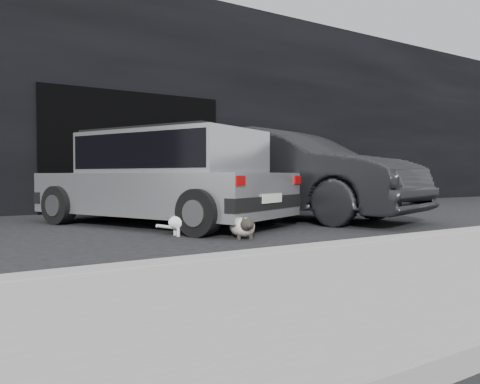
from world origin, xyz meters
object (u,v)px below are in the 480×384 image
silver_hatchback (166,174)px  cat_white (192,221)px  cat_siamese (243,227)px  second_car (285,174)px

silver_hatchback → cat_white: 1.50m
silver_hatchback → cat_siamese: bearing=-109.8°
silver_hatchback → second_car: second_car is taller
silver_hatchback → cat_white: (-0.22, -1.34, -0.62)m
second_car → cat_siamese: bearing=-156.8°
silver_hatchback → second_car: (2.29, -0.09, -0.00)m
silver_hatchback → second_car: 2.29m
cat_white → silver_hatchback: bearing=178.6°
second_car → cat_white: size_ratio=5.94×
cat_white → cat_siamese: bearing=41.1°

